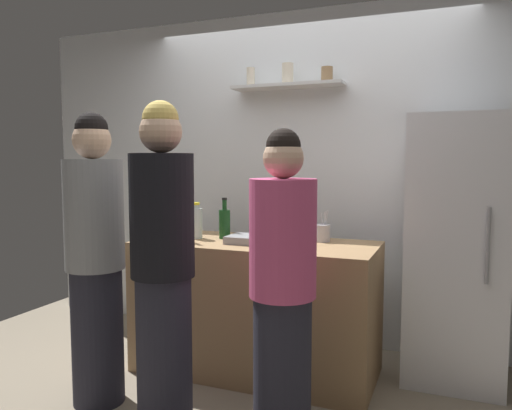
# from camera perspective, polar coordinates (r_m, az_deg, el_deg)

# --- Properties ---
(ground_plane) EXTENTS (5.28, 5.28, 0.00)m
(ground_plane) POSITION_cam_1_polar(r_m,az_deg,el_deg) (3.16, -1.36, -22.03)
(ground_plane) COLOR gray
(back_wall_assembly) EXTENTS (4.80, 0.32, 2.60)m
(back_wall_assembly) POSITION_cam_1_polar(r_m,az_deg,el_deg) (3.99, 5.63, 3.12)
(back_wall_assembly) COLOR white
(back_wall_assembly) RESTS_ON ground
(refrigerator) EXTENTS (0.61, 0.60, 1.73)m
(refrigerator) POSITION_cam_1_polar(r_m,az_deg,el_deg) (3.49, 21.94, -4.79)
(refrigerator) COLOR white
(refrigerator) RESTS_ON ground
(counter) EXTENTS (1.61, 0.70, 0.89)m
(counter) POSITION_cam_1_polar(r_m,az_deg,el_deg) (3.47, 0.00, -11.55)
(counter) COLOR #9E7A51
(counter) RESTS_ON ground
(baking_pan) EXTENTS (0.34, 0.24, 0.05)m
(baking_pan) POSITION_cam_1_polar(r_m,az_deg,el_deg) (3.30, -0.26, -3.99)
(baking_pan) COLOR gray
(baking_pan) RESTS_ON counter
(utensil_holder) EXTENTS (0.10, 0.10, 0.21)m
(utensil_holder) POSITION_cam_1_polar(r_m,az_deg,el_deg) (3.40, 7.65, -3.19)
(utensil_holder) COLOR #B2B2B7
(utensil_holder) RESTS_ON counter
(wine_bottle_pale_glass) EXTENTS (0.07, 0.07, 0.28)m
(wine_bottle_pale_glass) POSITION_cam_1_polar(r_m,az_deg,el_deg) (3.39, -8.30, -2.45)
(wine_bottle_pale_glass) COLOR #B2BFB2
(wine_bottle_pale_glass) RESTS_ON counter
(wine_bottle_green_glass) EXTENTS (0.08, 0.08, 0.29)m
(wine_bottle_green_glass) POSITION_cam_1_polar(r_m,az_deg,el_deg) (3.50, -3.62, -2.06)
(wine_bottle_green_glass) COLOR #19471E
(wine_bottle_green_glass) RESTS_ON counter
(water_bottle_plastic) EXTENTS (0.09, 0.09, 0.25)m
(water_bottle_plastic) POSITION_cam_1_polar(r_m,az_deg,el_deg) (3.53, -6.94, -1.98)
(water_bottle_plastic) COLOR silver
(water_bottle_plastic) RESTS_ON counter
(person_blonde) EXTENTS (0.34, 0.34, 1.75)m
(person_blonde) POSITION_cam_1_polar(r_m,az_deg,el_deg) (2.72, -10.62, -7.01)
(person_blonde) COLOR #262633
(person_blonde) RESTS_ON ground
(person_pink_top) EXTENTS (0.34, 0.34, 1.60)m
(person_pink_top) POSITION_cam_1_polar(r_m,az_deg,el_deg) (2.56, 3.07, -9.70)
(person_pink_top) COLOR #262633
(person_pink_top) RESTS_ON ground
(person_grey_hoodie) EXTENTS (0.34, 0.34, 1.72)m
(person_grey_hoodie) POSITION_cam_1_polar(r_m,az_deg,el_deg) (3.08, -17.93, -6.14)
(person_grey_hoodie) COLOR #262633
(person_grey_hoodie) RESTS_ON ground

